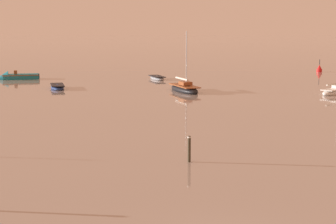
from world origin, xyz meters
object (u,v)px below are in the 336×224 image
object	(u,v)px
rowboat_moored_4	(57,87)
mooring_post_near	(189,150)
motorboat_moored_2	(15,77)
sailboat_moored_1	(184,89)
rowboat_moored_6	(157,78)
channel_buoy	(319,69)

from	to	relation	value
rowboat_moored_4	mooring_post_near	size ratio (longest dim) A/B	2.87
rowboat_moored_4	motorboat_moored_2	world-z (taller)	motorboat_moored_2
mooring_post_near	sailboat_moored_1	bearing A→B (deg)	87.97
sailboat_moored_1	rowboat_moored_4	world-z (taller)	sailboat_moored_1
rowboat_moored_4	rowboat_moored_6	bearing A→B (deg)	118.84
motorboat_moored_2	rowboat_moored_6	bearing A→B (deg)	166.02
sailboat_moored_1	motorboat_moored_2	distance (m)	28.47
motorboat_moored_2	mooring_post_near	size ratio (longest dim) A/B	3.66
sailboat_moored_1	motorboat_moored_2	bearing A→B (deg)	-141.60
rowboat_moored_6	channel_buoy	bearing A→B (deg)	-84.08
motorboat_moored_2	mooring_post_near	distance (m)	53.69
rowboat_moored_4	rowboat_moored_6	xyz separation A→B (m)	(12.38, 11.50, -0.01)
channel_buoy	sailboat_moored_1	bearing A→B (deg)	-131.96
rowboat_moored_6	mooring_post_near	bearing A→B (deg)	164.65
channel_buoy	mooring_post_near	distance (m)	65.32
sailboat_moored_1	rowboat_moored_4	xyz separation A→B (m)	(-15.75, 3.11, -0.13)
rowboat_moored_4	channel_buoy	world-z (taller)	channel_buoy
sailboat_moored_1	channel_buoy	distance (m)	35.94
rowboat_moored_4	rowboat_moored_6	size ratio (longest dim) A/B	1.06
sailboat_moored_1	channel_buoy	bearing A→B (deg)	118.18
rowboat_moored_4	channel_buoy	size ratio (longest dim) A/B	2.13
sailboat_moored_1	rowboat_moored_6	bearing A→B (deg)	173.14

